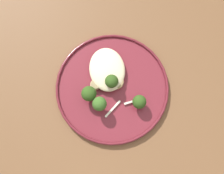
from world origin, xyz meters
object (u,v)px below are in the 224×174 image
broccoli_floret_small_sprig (139,102)px  broccoli_floret_right_tilted (100,104)px  seared_scallop_half_hidden (103,57)px  seared_scallop_center_golden (106,68)px  broccoli_floret_center_pile (110,82)px  dinner_plate (112,88)px  seared_scallop_front_small (114,69)px  broccoli_floret_near_rim (89,94)px  seared_scallop_tiny_bay (95,85)px  seared_scallop_tilted_round (117,82)px

broccoli_floret_small_sprig → broccoli_floret_right_tilted: broccoli_floret_right_tilted is taller
seared_scallop_half_hidden → broccoli_floret_small_sprig: (0.13, 0.07, 0.01)m
seared_scallop_center_golden → broccoli_floret_center_pile: 0.05m
seared_scallop_center_golden → seared_scallop_half_hidden: bearing=-176.7°
dinner_plate → seared_scallop_center_golden: bearing=-171.2°
broccoli_floret_right_tilted → dinner_plate: bearing=139.1°
seared_scallop_front_small → broccoli_floret_near_rim: bearing=-51.4°
seared_scallop_tiny_bay → broccoli_floret_small_sprig: broccoli_floret_small_sprig is taller
seared_scallop_tiny_bay → broccoli_floret_near_rim: size_ratio=0.47×
seared_scallop_front_small → broccoli_floret_right_tilted: broccoli_floret_right_tilted is taller
seared_scallop_tiny_bay → seared_scallop_half_hidden: size_ratio=0.76×
seared_scallop_front_small → seared_scallop_half_hidden: 0.04m
seared_scallop_center_golden → broccoli_floret_near_rim: size_ratio=0.53×
broccoli_floret_right_tilted → seared_scallop_center_golden: bearing=162.8°
seared_scallop_tiny_bay → broccoli_floret_right_tilted: 0.06m
broccoli_floret_right_tilted → seared_scallop_half_hidden: bearing=167.4°
broccoli_floret_near_rim → broccoli_floret_right_tilted: bearing=35.8°
seared_scallop_tilted_round → broccoli_floret_near_rim: broccoli_floret_near_rim is taller
dinner_plate → seared_scallop_center_golden: size_ratio=10.22×
dinner_plate → broccoli_floret_right_tilted: broccoli_floret_right_tilted is taller
seared_scallop_center_golden → seared_scallop_half_hidden: 0.03m
seared_scallop_half_hidden → seared_scallop_tilted_round: 0.07m
dinner_plate → broccoli_floret_small_sprig: (0.05, 0.06, 0.03)m
seared_scallop_center_golden → seared_scallop_tilted_round: (0.04, 0.02, -0.00)m
seared_scallop_center_golden → dinner_plate: bearing=8.8°
broccoli_floret_center_pile → broccoli_floret_right_tilted: bearing=-32.8°
seared_scallop_center_golden → broccoli_floret_center_pile: size_ratio=0.53×
broccoli_floret_small_sprig → broccoli_floret_near_rim: (-0.04, -0.12, 0.01)m
seared_scallop_center_golden → seared_scallop_tiny_bay: seared_scallop_center_golden is taller
seared_scallop_tilted_round → broccoli_floret_center_pile: bearing=-84.2°
seared_scallop_front_small → broccoli_floret_near_rim: (0.06, -0.07, 0.02)m
seared_scallop_front_small → seared_scallop_half_hidden: bearing=-147.0°
broccoli_floret_right_tilted → seared_scallop_tiny_bay: bearing=-176.5°
seared_scallop_half_hidden → broccoli_floret_near_rim: (0.09, -0.05, 0.02)m
seared_scallop_tiny_bay → seared_scallop_half_hidden: bearing=155.6°
seared_scallop_center_golden → seared_scallop_tiny_bay: bearing=-39.5°
broccoli_floret_center_pile → seared_scallop_center_golden: bearing=-175.0°
seared_scallop_half_hidden → broccoli_floret_right_tilted: size_ratio=0.57×
dinner_plate → broccoli_floret_near_rim: size_ratio=5.42×
seared_scallop_front_small → broccoli_floret_small_sprig: (0.10, 0.05, 0.02)m
seared_scallop_front_small → broccoli_floret_right_tilted: bearing=-30.1°
seared_scallop_half_hidden → broccoli_floret_right_tilted: broccoli_floret_right_tilted is taller
seared_scallop_center_golden → seared_scallop_half_hidden: (-0.03, -0.00, -0.00)m
seared_scallop_tilted_round → broccoli_floret_right_tilted: (0.05, -0.05, 0.03)m
seared_scallop_tiny_bay → seared_scallop_tilted_round: 0.05m
dinner_plate → seared_scallop_tilted_round: (-0.01, 0.01, 0.01)m
seared_scallop_tilted_round → broccoli_floret_small_sprig: bearing=36.1°
seared_scallop_half_hidden → seared_scallop_center_golden: bearing=3.3°
dinner_plate → seared_scallop_half_hidden: seared_scallop_half_hidden is taller
seared_scallop_half_hidden → broccoli_floret_right_tilted: bearing=-12.6°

